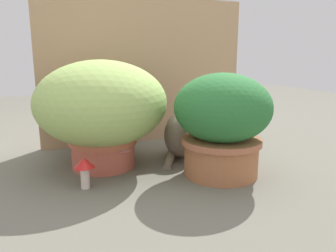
{
  "coord_description": "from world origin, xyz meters",
  "views": [
    {
      "loc": [
        -0.51,
        -1.25,
        0.49
      ],
      "look_at": [
        0.03,
        0.08,
        0.18
      ],
      "focal_mm": 35.65,
      "sensor_mm": 36.0,
      "label": 1
    }
  ],
  "objects_px": {
    "leafy_planter": "(222,121)",
    "cat": "(182,131)",
    "mushroom_ornament_pink": "(120,150)",
    "mushroom_ornament_red": "(85,167)",
    "grass_planter": "(102,107)"
  },
  "relations": [
    {
      "from": "leafy_planter",
      "to": "cat",
      "type": "bearing_deg",
      "value": 97.48
    },
    {
      "from": "mushroom_ornament_pink",
      "to": "mushroom_ornament_red",
      "type": "distance_m",
      "value": 0.21
    },
    {
      "from": "grass_planter",
      "to": "mushroom_ornament_pink",
      "type": "distance_m",
      "value": 0.2
    },
    {
      "from": "grass_planter",
      "to": "leafy_planter",
      "type": "bearing_deg",
      "value": -33.25
    },
    {
      "from": "leafy_planter",
      "to": "mushroom_ornament_pink",
      "type": "bearing_deg",
      "value": 152.73
    },
    {
      "from": "grass_planter",
      "to": "mushroom_ornament_pink",
      "type": "relative_size",
      "value": 4.29
    },
    {
      "from": "cat",
      "to": "mushroom_ornament_red",
      "type": "xyz_separation_m",
      "value": [
        -0.5,
        -0.24,
        -0.04
      ]
    },
    {
      "from": "grass_planter",
      "to": "mushroom_ornament_red",
      "type": "height_order",
      "value": "grass_planter"
    },
    {
      "from": "leafy_planter",
      "to": "mushroom_ornament_red",
      "type": "bearing_deg",
      "value": 173.4
    },
    {
      "from": "cat",
      "to": "mushroom_ornament_pink",
      "type": "distance_m",
      "value": 0.36
    },
    {
      "from": "grass_planter",
      "to": "mushroom_ornament_red",
      "type": "bearing_deg",
      "value": -117.3
    },
    {
      "from": "cat",
      "to": "mushroom_ornament_pink",
      "type": "relative_size",
      "value": 2.59
    },
    {
      "from": "grass_planter",
      "to": "mushroom_ornament_red",
      "type": "xyz_separation_m",
      "value": [
        -0.11,
        -0.22,
        -0.18
      ]
    },
    {
      "from": "grass_planter",
      "to": "cat",
      "type": "bearing_deg",
      "value": 2.73
    },
    {
      "from": "mushroom_ornament_red",
      "to": "grass_planter",
      "type": "bearing_deg",
      "value": 62.7
    }
  ]
}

